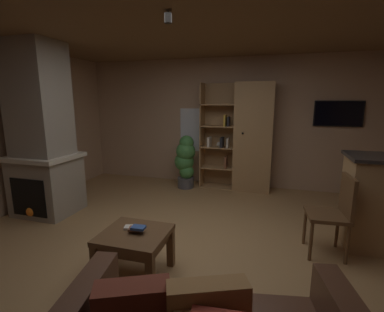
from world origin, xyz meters
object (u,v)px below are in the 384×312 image
(potted_floor_plant, at_px, (185,160))
(table_book_1, at_px, (136,228))
(table_book_2, at_px, (138,228))
(coffee_table, at_px, (135,241))
(bookshelf_cabinet, at_px, (248,138))
(wall_mounted_tv, at_px, (338,114))
(stone_fireplace, at_px, (42,140))
(table_book_0, at_px, (131,227))
(dining_chair, at_px, (335,210))

(potted_floor_plant, bearing_deg, table_book_1, -82.26)
(table_book_2, xyz_separation_m, potted_floor_plant, (-0.42, 2.83, 0.05))
(coffee_table, bearing_deg, table_book_1, 75.25)
(coffee_table, height_order, table_book_1, table_book_1)
(coffee_table, bearing_deg, potted_floor_plant, 97.59)
(bookshelf_cabinet, distance_m, wall_mounted_tv, 1.63)
(table_book_2, distance_m, potted_floor_plant, 2.86)
(table_book_1, bearing_deg, potted_floor_plant, 97.74)
(table_book_1, relative_size, potted_floor_plant, 0.12)
(coffee_table, height_order, wall_mounted_tv, wall_mounted_tv)
(bookshelf_cabinet, relative_size, wall_mounted_tv, 2.53)
(coffee_table, distance_m, table_book_2, 0.15)
(stone_fireplace, distance_m, bookshelf_cabinet, 3.48)
(table_book_0, height_order, table_book_2, table_book_2)
(stone_fireplace, height_order, dining_chair, stone_fireplace)
(table_book_1, bearing_deg, bookshelf_cabinet, 75.32)
(wall_mounted_tv, bearing_deg, dining_chair, -99.92)
(bookshelf_cabinet, distance_m, table_book_2, 3.19)
(bookshelf_cabinet, relative_size, table_book_1, 15.80)
(coffee_table, xyz_separation_m, table_book_2, (0.04, -0.00, 0.15))
(dining_chair, relative_size, potted_floor_plant, 0.88)
(bookshelf_cabinet, height_order, table_book_2, bookshelf_cabinet)
(table_book_1, bearing_deg, table_book_2, -25.66)
(stone_fireplace, xyz_separation_m, table_book_0, (1.97, -0.99, -0.67))
(bookshelf_cabinet, bearing_deg, table_book_0, -106.29)
(table_book_0, relative_size, wall_mounted_tv, 0.16)
(bookshelf_cabinet, bearing_deg, wall_mounted_tv, 7.78)
(bookshelf_cabinet, relative_size, coffee_table, 3.23)
(potted_floor_plant, bearing_deg, stone_fireplace, -133.12)
(coffee_table, bearing_deg, table_book_2, -0.59)
(coffee_table, distance_m, table_book_0, 0.14)
(potted_floor_plant, bearing_deg, table_book_2, -81.54)
(coffee_table, relative_size, dining_chair, 0.69)
(table_book_2, relative_size, dining_chair, 0.14)
(table_book_2, bearing_deg, stone_fireplace, 153.27)
(table_book_0, bearing_deg, potted_floor_plant, 96.28)
(stone_fireplace, xyz_separation_m, bookshelf_cabinet, (2.84, 2.00, -0.13))
(table_book_2, bearing_deg, bookshelf_cabinet, 76.08)
(table_book_1, distance_m, wall_mounted_tv, 4.12)
(table_book_1, distance_m, dining_chair, 2.15)
(stone_fireplace, distance_m, table_book_1, 2.38)
(dining_chair, distance_m, wall_mounted_tv, 2.53)
(table_book_0, xyz_separation_m, wall_mounted_tv, (2.42, 3.20, 1.01))
(table_book_1, height_order, table_book_2, table_book_2)
(bookshelf_cabinet, distance_m, coffee_table, 3.22)
(stone_fireplace, distance_m, dining_chair, 4.03)
(table_book_0, bearing_deg, bookshelf_cabinet, 73.71)
(bookshelf_cabinet, bearing_deg, stone_fireplace, -144.83)
(coffee_table, bearing_deg, bookshelf_cabinet, 75.32)
(table_book_2, bearing_deg, dining_chair, 26.85)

